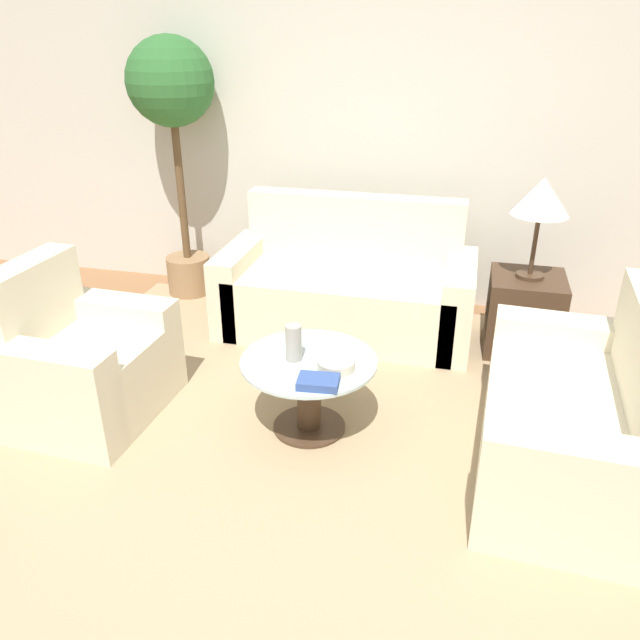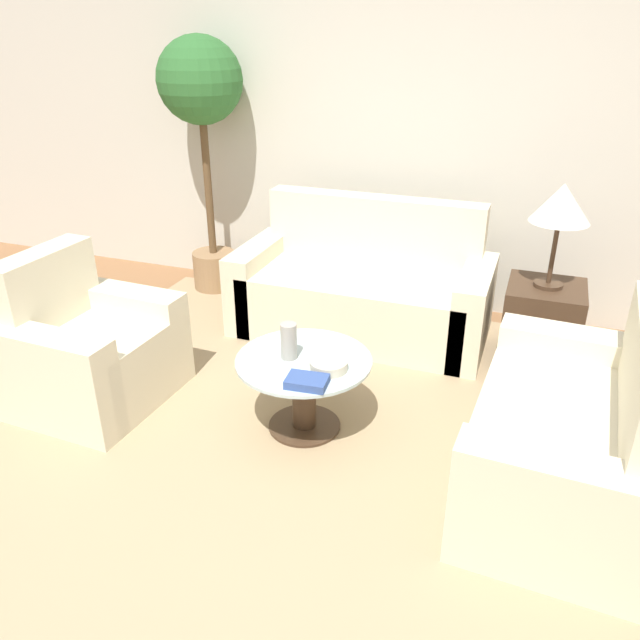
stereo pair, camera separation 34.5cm
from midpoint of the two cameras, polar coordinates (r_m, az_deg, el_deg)
ground_plane at (r=3.00m, az=-4.09°, el=-17.35°), size 14.00×14.00×0.00m
wall_back at (r=4.83m, az=8.99°, el=16.51°), size 10.00×0.06×2.60m
rug at (r=3.52m, az=1.42°, el=-9.79°), size 3.62×3.47×0.01m
sofa_main at (r=4.50m, az=6.22°, el=2.69°), size 1.77×0.82×0.92m
armchair at (r=3.83m, az=-18.12°, el=-2.94°), size 0.79×0.88×0.89m
loveseat at (r=3.22m, az=25.46°, el=-10.07°), size 0.85×1.39×0.90m
coffee_table at (r=3.37m, az=1.47°, el=-5.95°), size 0.73×0.73×0.43m
side_table at (r=4.35m, az=21.74°, el=-0.39°), size 0.48×0.48×0.53m
table_lamp at (r=4.10m, az=23.52°, el=9.53°), size 0.36×0.36×0.65m
potted_plant at (r=4.99m, az=-8.71°, el=18.57°), size 0.64×0.64×1.97m
vase at (r=3.25m, az=0.15°, el=-2.03°), size 0.09×0.09×0.20m
bowl at (r=3.18m, az=3.90°, el=-4.23°), size 0.20×0.20×0.05m
book_stack at (r=3.05m, az=2.04°, el=-5.74°), size 0.21×0.16×0.04m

